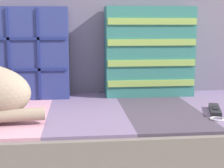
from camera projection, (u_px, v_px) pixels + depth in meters
The scene contains 5 objects.
couch at pixel (120, 152), 1.41m from camera, with size 1.79×0.83×0.39m.
sofa_backrest at pixel (112, 35), 1.67m from camera, with size 1.76×0.14×0.55m.
throw_pillow_quilted at pixel (26, 53), 1.50m from camera, with size 0.37×0.14×0.39m.
throw_pillow_striped at pixel (149, 52), 1.56m from camera, with size 0.40×0.14×0.40m.
game_remote_far at pixel (215, 111), 1.25m from camera, with size 0.10×0.21×0.02m.
Camera 1 is at (-0.18, -1.20, 0.70)m, focal length 55.00 mm.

